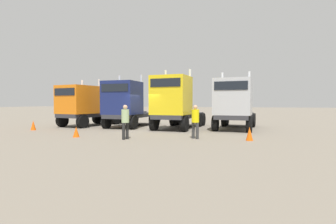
# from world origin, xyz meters

# --- Properties ---
(ground) EXTENTS (200.00, 200.00, 0.00)m
(ground) POSITION_xyz_m (0.00, 0.00, 0.00)
(ground) COLOR gray
(semi_truck_orange) EXTENTS (3.63, 6.66, 3.88)m
(semi_truck_orange) POSITION_xyz_m (-6.04, 1.45, 1.74)
(semi_truck_orange) COLOR #333338
(semi_truck_orange) RESTS_ON ground
(semi_truck_navy) EXTENTS (2.63, 6.32, 4.12)m
(semi_truck_navy) POSITION_xyz_m (-2.20, 1.41, 1.83)
(semi_truck_navy) COLOR #333338
(semi_truck_navy) RESTS_ON ground
(semi_truck_yellow) EXTENTS (2.99, 6.48, 4.37)m
(semi_truck_yellow) POSITION_xyz_m (1.76, 1.03, 1.95)
(semi_truck_yellow) COLOR #333338
(semi_truck_yellow) RESTS_ON ground
(semi_truck_silver) EXTENTS (2.99, 6.36, 4.15)m
(semi_truck_silver) POSITION_xyz_m (5.88, 1.85, 1.85)
(semi_truck_silver) COLOR #333338
(semi_truck_silver) RESTS_ON ground
(visitor_in_hivis) EXTENTS (0.54, 0.54, 1.81)m
(visitor_in_hivis) POSITION_xyz_m (4.10, -3.34, 1.05)
(visitor_in_hivis) COLOR #353535
(visitor_in_hivis) RESTS_ON ground
(visitor_with_camera) EXTENTS (0.49, 0.49, 1.82)m
(visitor_with_camera) POSITION_xyz_m (0.62, -4.63, 1.06)
(visitor_with_camera) COLOR black
(visitor_with_camera) RESTS_ON ground
(traffic_cone_near) EXTENTS (0.36, 0.36, 0.68)m
(traffic_cone_near) POSITION_xyz_m (-7.67, -2.23, 0.34)
(traffic_cone_near) COLOR #F2590C
(traffic_cone_near) RESTS_ON ground
(traffic_cone_mid) EXTENTS (0.36, 0.36, 0.58)m
(traffic_cone_mid) POSITION_xyz_m (-2.43, -4.59, 0.29)
(traffic_cone_mid) COLOR #F2590C
(traffic_cone_mid) RESTS_ON ground
(traffic_cone_far) EXTENTS (0.36, 0.36, 0.70)m
(traffic_cone_far) POSITION_xyz_m (6.88, -3.22, 0.35)
(traffic_cone_far) COLOR #F2590C
(traffic_cone_far) RESTS_ON ground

